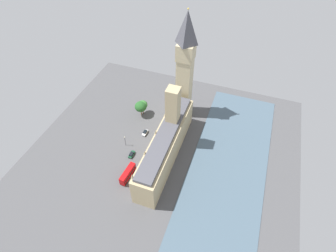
% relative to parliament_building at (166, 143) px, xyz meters
% --- Properties ---
extents(ground_plane, '(128.83, 128.83, 0.00)m').
position_rel_parliament_building_xyz_m(ground_plane, '(1.99, 1.06, -9.13)').
color(ground_plane, '#4C4C4F').
extents(river_thames, '(34.81, 115.95, 0.25)m').
position_rel_parliament_building_xyz_m(river_thames, '(-30.02, 1.06, -9.00)').
color(river_thames, '#475B6B').
rests_on(river_thames, ground).
extents(parliament_building, '(10.41, 55.20, 34.49)m').
position_rel_parliament_building_xyz_m(parliament_building, '(0.00, 0.00, 0.00)').
color(parliament_building, tan).
rests_on(parliament_building, ground).
extents(clock_tower, '(8.30, 8.30, 58.76)m').
position_rel_parliament_building_xyz_m(clock_tower, '(1.90, -32.67, 21.29)').
color(clock_tower, '#CCBA8E').
rests_on(clock_tower, ground).
extents(car_white_trailing, '(2.02, 4.48, 1.74)m').
position_rel_parliament_building_xyz_m(car_white_trailing, '(15.41, -9.52, -8.24)').
color(car_white_trailing, silver).
rests_on(car_white_trailing, ground).
extents(car_dark_green_near_tower, '(1.92, 4.56, 1.74)m').
position_rel_parliament_building_xyz_m(car_dark_green_near_tower, '(15.98, 6.02, -8.24)').
color(car_dark_green_near_tower, '#19472D').
rests_on(car_dark_green_near_tower, ground).
extents(double_decker_bus_under_trees, '(3.49, 10.69, 4.75)m').
position_rel_parliament_building_xyz_m(double_decker_bus_under_trees, '(12.20, 17.76, -6.49)').
color(double_decker_bus_under_trees, '#B20C0F').
rests_on(double_decker_bus_under_trees, ground).
extents(pedestrian_corner, '(0.58, 0.66, 1.62)m').
position_rel_parliament_building_xyz_m(pedestrian_corner, '(7.06, -12.58, -8.40)').
color(pedestrian_corner, maroon).
rests_on(pedestrian_corner, ground).
extents(plane_tree_by_river_gate, '(5.51, 5.51, 8.78)m').
position_rel_parliament_building_xyz_m(plane_tree_by_river_gate, '(22.59, -23.67, -2.73)').
color(plane_tree_by_river_gate, brown).
rests_on(plane_tree_by_river_gate, ground).
extents(plane_tree_leading, '(6.54, 6.54, 9.23)m').
position_rel_parliament_building_xyz_m(plane_tree_leading, '(22.96, -21.96, -2.70)').
color(plane_tree_leading, brown).
rests_on(plane_tree_leading, ground).
extents(street_lamp_far_end, '(0.56, 0.56, 6.49)m').
position_rel_parliament_building_xyz_m(street_lamp_far_end, '(21.51, 1.02, -4.62)').
color(street_lamp_far_end, black).
rests_on(street_lamp_far_end, ground).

